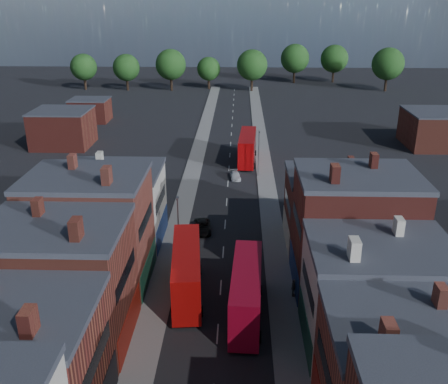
# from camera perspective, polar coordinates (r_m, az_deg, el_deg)

# --- Properties ---
(pavement_west) EXTENTS (3.00, 200.00, 0.12)m
(pavement_west) POSITION_cam_1_polar(r_m,az_deg,el_deg) (78.91, -4.38, -0.50)
(pavement_west) COLOR gray
(pavement_west) RESTS_ON ground
(pavement_east) EXTENTS (3.00, 200.00, 0.12)m
(pavement_east) POSITION_cam_1_polar(r_m,az_deg,el_deg) (78.61, 5.09, -0.61)
(pavement_east) COLOR gray
(pavement_east) RESTS_ON ground
(lamp_post_2) EXTENTS (0.25, 0.70, 8.12)m
(lamp_post_2) POSITION_cam_1_polar(r_m,az_deg,el_deg) (58.72, -5.25, -3.69)
(lamp_post_2) COLOR slate
(lamp_post_2) RESTS_ON ground
(lamp_post_3) EXTENTS (0.25, 0.70, 8.12)m
(lamp_post_3) POSITION_cam_1_polar(r_m,az_deg,el_deg) (86.41, 3.99, 4.77)
(lamp_post_3) COLOR slate
(lamp_post_3) RESTS_ON ground
(bus_0) EXTENTS (3.96, 12.56, 5.33)m
(bus_0) POSITION_cam_1_polar(r_m,az_deg,el_deg) (52.85, -4.28, -8.98)
(bus_0) COLOR red
(bus_0) RESTS_ON ground
(bus_1) EXTENTS (3.53, 12.30, 5.26)m
(bus_1) POSITION_cam_1_polar(r_m,az_deg,el_deg) (49.55, 2.57, -11.28)
(bus_1) COLOR #AE0924
(bus_1) RESTS_ON ground
(bus_2) EXTENTS (3.73, 12.69, 5.42)m
(bus_2) POSITION_cam_1_polar(r_m,az_deg,el_deg) (94.41, 2.68, 5.14)
(bus_2) COLOR #9D0608
(bus_2) RESTS_ON ground
(car_2) EXTENTS (2.72, 5.02, 1.34)m
(car_2) POSITION_cam_1_polar(r_m,az_deg,el_deg) (67.23, -2.50, -3.99)
(car_2) COLOR black
(car_2) RESTS_ON ground
(car_3) EXTENTS (2.12, 4.16, 1.16)m
(car_3) POSITION_cam_1_polar(r_m,az_deg,el_deg) (86.22, 1.29, 1.89)
(car_3) COLOR silver
(car_3) RESTS_ON ground
(ped_3) EXTENTS (0.63, 1.20, 1.98)m
(ped_3) POSITION_cam_1_polar(r_m,az_deg,el_deg) (53.76, 7.94, -10.78)
(ped_3) COLOR #5A524D
(ped_3) RESTS_ON pavement_east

